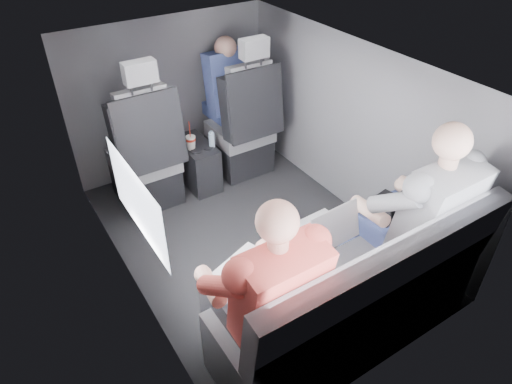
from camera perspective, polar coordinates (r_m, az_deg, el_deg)
floor at (r=3.48m, az=-0.59°, el=-5.82°), size 2.60×2.60×0.00m
ceiling at (r=2.77m, az=-0.77°, el=15.49°), size 2.60×2.60×0.00m
panel_left at (r=2.79m, az=-16.54°, el=-1.89°), size 0.02×2.60×1.35m
panel_right at (r=3.57m, az=11.78°, el=7.72°), size 0.02×2.60×1.35m
panel_front at (r=4.11m, az=-10.58°, el=11.75°), size 1.80×0.02×1.35m
panel_back at (r=2.32m, az=16.99°, el=-11.14°), size 1.80×0.02×1.35m
side_window at (r=2.42m, az=-14.69°, el=-1.22°), size 0.02×0.75×0.42m
seatbelt at (r=3.73m, az=-0.30°, el=11.90°), size 0.35×0.11×0.59m
front_seat_left at (r=3.71m, az=-13.55°, el=3.76°), size 0.52×0.58×1.26m
front_seat_right at (r=4.03m, az=-1.59°, el=7.54°), size 0.52×0.58×1.26m
center_console at (r=3.98m, az=-7.38°, el=3.51°), size 0.24×0.48×0.41m
rear_bench at (r=2.69m, az=11.87°, el=-13.51°), size 1.60×0.57×0.92m
soda_cup at (r=3.78m, az=-8.15°, el=6.19°), size 0.08×0.08×0.25m
water_bottle at (r=3.79m, az=-5.56°, el=6.54°), size 0.05×0.05×0.14m
laptop_white at (r=2.34m, az=-0.50°, el=-10.06°), size 0.43×0.45×0.27m
laptop_silver at (r=2.62m, az=8.41°, el=-4.56°), size 0.34×0.31×0.24m
laptop_black at (r=2.87m, az=16.77°, el=-1.80°), size 0.36×0.34×0.23m
passenger_rear_left at (r=2.25m, az=0.79°, el=-12.52°), size 0.52×0.63×1.25m
passenger_rear_right at (r=2.80m, az=19.15°, el=-2.82°), size 0.55×0.66×1.30m
passenger_front_right at (r=4.09m, az=-3.64°, el=13.19°), size 0.38×0.38×0.73m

